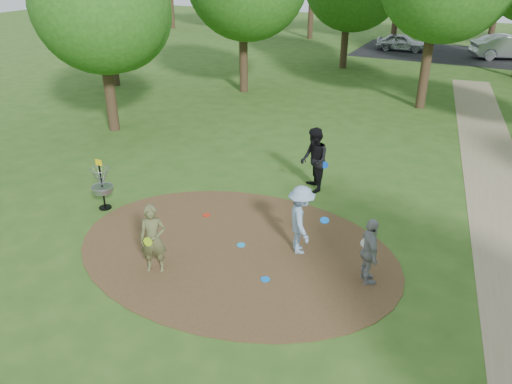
% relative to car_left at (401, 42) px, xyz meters
% --- Properties ---
extents(ground, '(100.00, 100.00, 0.00)m').
position_rel_car_left_xyz_m(ground, '(1.90, -29.66, -0.61)').
color(ground, '#2D5119').
rests_on(ground, ground).
extents(dirt_clearing, '(8.40, 8.40, 0.02)m').
position_rel_car_left_xyz_m(dirt_clearing, '(1.90, -29.66, -0.60)').
color(dirt_clearing, '#47301C').
rests_on(dirt_clearing, ground).
extents(parking_lot, '(14.00, 8.00, 0.01)m').
position_rel_car_left_xyz_m(parking_lot, '(3.90, 0.34, -0.61)').
color(parking_lot, black).
rests_on(parking_lot, ground).
extents(player_observer_with_disc, '(0.74, 0.64, 1.71)m').
position_rel_car_left_xyz_m(player_observer_with_disc, '(0.64, -31.26, 0.24)').
color(player_observer_with_disc, brown).
rests_on(player_observer_with_disc, ground).
extents(player_throwing_with_disc, '(1.33, 1.33, 1.79)m').
position_rel_car_left_xyz_m(player_throwing_with_disc, '(3.40, -29.01, 0.28)').
color(player_throwing_with_disc, '#829FC3').
rests_on(player_throwing_with_disc, ground).
extents(player_walking_with_disc, '(1.19, 1.25, 2.03)m').
position_rel_car_left_xyz_m(player_walking_with_disc, '(2.45, -25.51, 0.40)').
color(player_walking_with_disc, black).
rests_on(player_walking_with_disc, ground).
extents(player_waiting_with_disc, '(0.82, 1.02, 1.62)m').
position_rel_car_left_xyz_m(player_waiting_with_disc, '(5.24, -29.54, 0.20)').
color(player_waiting_with_disc, gray).
rests_on(player_waiting_with_disc, ground).
extents(disc_ground_cyan, '(0.22, 0.22, 0.02)m').
position_rel_car_left_xyz_m(disc_ground_cyan, '(1.96, -29.44, -0.58)').
color(disc_ground_cyan, '#1B92DA').
rests_on(disc_ground_cyan, dirt_clearing).
extents(disc_ground_blue, '(0.22, 0.22, 0.02)m').
position_rel_car_left_xyz_m(disc_ground_blue, '(3.15, -30.51, -0.58)').
color(disc_ground_blue, blue).
rests_on(disc_ground_blue, dirt_clearing).
extents(disc_ground_red, '(0.22, 0.22, 0.02)m').
position_rel_car_left_xyz_m(disc_ground_red, '(0.33, -28.46, -0.58)').
color(disc_ground_red, red).
rests_on(disc_ground_red, dirt_clearing).
extents(car_left, '(3.68, 1.66, 1.23)m').
position_rel_car_left_xyz_m(car_left, '(0.00, 0.00, 0.00)').
color(car_left, '#B4B9BC').
rests_on(car_left, ground).
extents(car_right, '(5.15, 3.46, 1.61)m').
position_rel_car_left_xyz_m(car_right, '(7.26, 0.04, 0.19)').
color(car_right, '#9FA3A6').
rests_on(car_right, ground).
extents(disc_golf_basket, '(0.63, 0.63, 1.54)m').
position_rel_car_left_xyz_m(disc_golf_basket, '(-2.60, -29.36, 0.26)').
color(disc_golf_basket, black).
rests_on(disc_golf_basket, ground).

